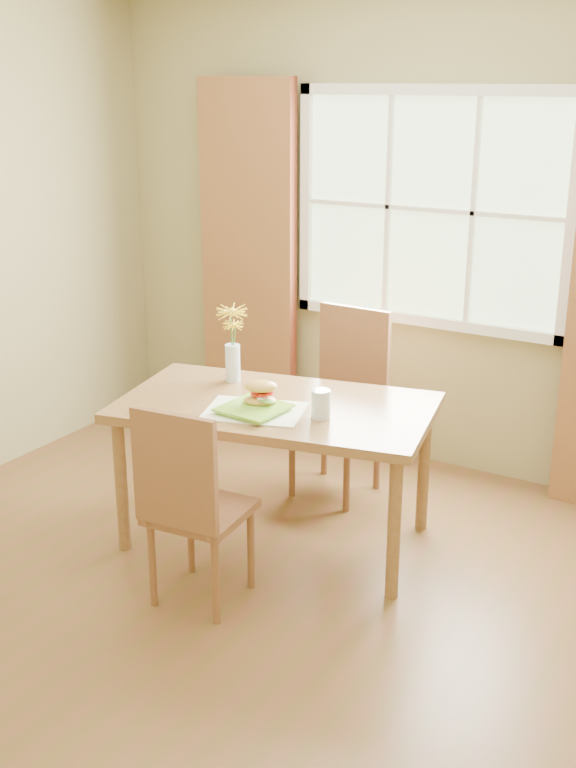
% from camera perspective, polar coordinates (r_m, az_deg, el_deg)
% --- Properties ---
extents(room, '(4.24, 3.84, 2.74)m').
position_cam_1_polar(room, '(3.50, -2.82, 4.95)').
color(room, brown).
rests_on(room, ground).
extents(window, '(1.62, 0.06, 1.32)m').
position_cam_1_polar(window, '(5.11, 9.04, 10.89)').
color(window, '#B2D3A0').
rests_on(window, room).
extents(curtain_left, '(0.65, 0.08, 2.20)m').
position_cam_1_polar(curtain_left, '(5.62, -2.53, 7.69)').
color(curtain_left, maroon).
rests_on(curtain_left, room).
extents(dining_table, '(1.62, 1.12, 0.72)m').
position_cam_1_polar(dining_table, '(4.30, -0.78, -2.14)').
color(dining_table, brown).
rests_on(dining_table, room).
extents(chair_near, '(0.42, 0.42, 0.93)m').
position_cam_1_polar(chair_near, '(3.83, -6.23, -7.29)').
color(chair_near, brown).
rests_on(chair_near, room).
extents(chair_far, '(0.44, 0.44, 1.02)m').
position_cam_1_polar(chair_far, '(4.91, 3.59, -0.56)').
color(chair_far, brown).
rests_on(chair_far, room).
extents(placemat, '(0.53, 0.45, 0.01)m').
position_cam_1_polar(placemat, '(4.17, -2.15, -1.73)').
color(placemat, '#ECEFCB').
rests_on(placemat, dining_table).
extents(plate, '(0.30, 0.30, 0.01)m').
position_cam_1_polar(plate, '(4.15, -2.20, -1.67)').
color(plate, '#73B82E').
rests_on(plate, placemat).
extents(croissant_sandwich, '(0.19, 0.17, 0.12)m').
position_cam_1_polar(croissant_sandwich, '(4.18, -1.75, -0.59)').
color(croissant_sandwich, '#E5B94E').
rests_on(croissant_sandwich, plate).
extents(water_glass, '(0.09, 0.09, 0.13)m').
position_cam_1_polar(water_glass, '(4.07, 2.10, -1.32)').
color(water_glass, silver).
rests_on(water_glass, dining_table).
extents(flower_vase, '(0.16, 0.16, 0.39)m').
position_cam_1_polar(flower_vase, '(4.53, -3.56, 3.02)').
color(flower_vase, silver).
rests_on(flower_vase, dining_table).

